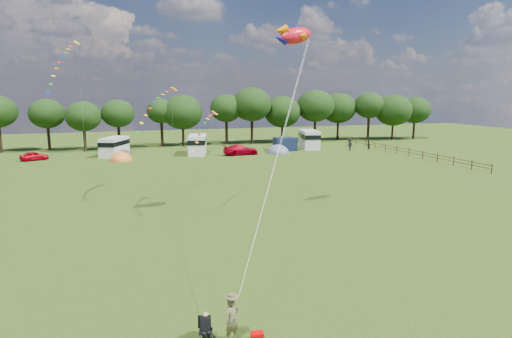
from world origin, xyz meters
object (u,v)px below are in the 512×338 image
object	(u,v)px
car_c	(241,150)
car_a	(34,156)
fish_kite	(293,35)
walker_b	(350,145)
car_b	(114,152)
campervan_d	(309,139)
kite_flyer	(232,320)
camp_chair	(205,323)
tent_greyblue	(278,153)
campervan_b	(114,146)
tent_orange	(121,160)
campervan_c	(197,144)
walker_a	(368,145)

from	to	relation	value
car_c	car_a	bearing A→B (deg)	77.94
fish_kite	walker_b	world-z (taller)	fish_kite
car_b	walker_b	world-z (taller)	walker_b
campervan_d	kite_flyer	size ratio (longest dim) A/B	3.71
camp_chair	tent_greyblue	bearing A→B (deg)	82.71
car_c	campervan_b	distance (m)	18.83
kite_flyer	walker_b	distance (m)	57.16
tent_orange	kite_flyer	bearing A→B (deg)	-85.68
campervan_c	car_a	bearing A→B (deg)	101.97
car_a	campervan_c	xyz separation A→B (m)	(22.81, -0.64, 0.95)
campervan_d	walker_b	distance (m)	6.95
tent_orange	walker_a	world-z (taller)	walker_a
campervan_c	car_b	bearing A→B (deg)	97.14
campervan_b	tent_orange	xyz separation A→B (m)	(0.89, -4.92, -1.48)
camp_chair	walker_b	size ratio (longest dim) A/B	0.63
campervan_b	camp_chair	distance (m)	52.13
car_b	tent_orange	world-z (taller)	car_b
car_a	tent_orange	bearing A→B (deg)	-130.54
car_c	campervan_b	bearing A→B (deg)	70.47
walker_a	campervan_c	bearing A→B (deg)	-20.65
camp_chair	campervan_c	bearing A→B (deg)	96.64
campervan_d	walker_b	size ratio (longest dim) A/B	3.44
car_a	campervan_c	distance (m)	22.84
campervan_b	kite_flyer	world-z (taller)	campervan_b
tent_orange	campervan_c	bearing A→B (deg)	15.35
tent_greyblue	camp_chair	distance (m)	51.72
car_c	car_b	bearing A→B (deg)	71.82
tent_greyblue	kite_flyer	world-z (taller)	kite_flyer
tent_orange	campervan_d	bearing A→B (deg)	8.20
car_c	tent_orange	size ratio (longest dim) A/B	1.52
campervan_c	camp_chair	xyz separation A→B (m)	(-8.64, -50.18, -0.85)
campervan_d	car_b	bearing A→B (deg)	102.81
car_a	car_c	distance (m)	29.10
car_c	campervan_d	world-z (taller)	campervan_d
campervan_c	car_c	bearing A→B (deg)	-101.38
car_a	walker_b	size ratio (longest dim) A/B	1.95
car_a	fish_kite	distance (m)	45.16
tent_orange	camp_chair	size ratio (longest dim) A/B	2.81
car_a	walker_a	distance (m)	50.93
kite_flyer	walker_b	bearing A→B (deg)	29.90
campervan_c	walker_a	bearing A→B (deg)	-83.11
campervan_d	camp_chair	distance (m)	58.61
tent_greyblue	kite_flyer	bearing A→B (deg)	-112.56
campervan_b	campervan_d	xyz separation A→B (m)	(31.49, -0.51, 0.13)
tent_orange	fish_kite	world-z (taller)	fish_kite
kite_flyer	walker_a	bearing A→B (deg)	27.12
campervan_c	tent_orange	world-z (taller)	campervan_c
tent_orange	kite_flyer	xyz separation A→B (m)	(3.58, -47.44, 0.87)
car_a	tent_orange	world-z (taller)	car_a
tent_greyblue	kite_flyer	size ratio (longest dim) A/B	2.18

